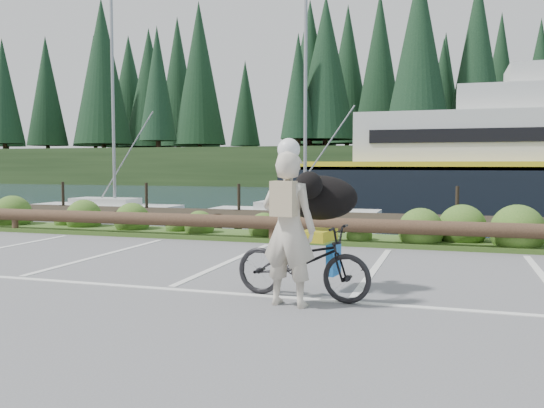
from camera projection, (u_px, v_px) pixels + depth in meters
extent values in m
plane|color=#5C5B5E|center=(179.00, 284.00, 8.47)|extent=(72.00, 72.00, 0.00)
plane|color=#172638|center=(409.00, 195.00, 54.26)|extent=(160.00, 160.00, 0.00)
cube|color=#3D5B21|center=(281.00, 237.00, 13.52)|extent=(34.00, 1.60, 0.10)
imported|color=black|center=(302.00, 261.00, 7.52)|extent=(1.95, 0.92, 0.98)
imported|color=beige|center=(289.00, 229.00, 7.09)|extent=(0.76, 0.56, 1.92)
ellipsoid|color=black|center=(319.00, 198.00, 8.00)|extent=(0.68, 1.14, 0.62)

